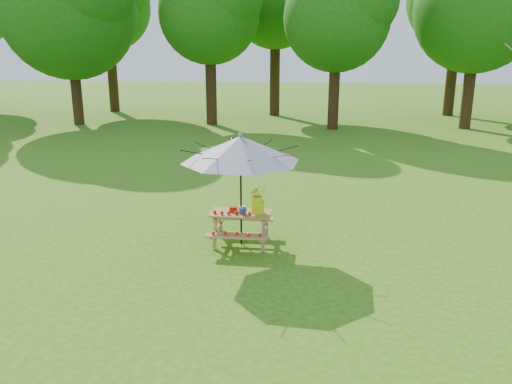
# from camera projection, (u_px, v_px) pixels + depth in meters

# --- Properties ---
(picnic_table) EXTENTS (1.20, 1.32, 0.67)m
(picnic_table) POSITION_uv_depth(u_px,v_px,m) (241.00, 228.00, 10.03)
(picnic_table) COLOR #A17349
(picnic_table) RESTS_ON ground
(patio_umbrella) EXTENTS (2.97, 2.97, 2.27)m
(patio_umbrella) POSITION_uv_depth(u_px,v_px,m) (241.00, 149.00, 9.59)
(patio_umbrella) COLOR black
(patio_umbrella) RESTS_ON ground
(produce_bins) EXTENTS (0.35, 0.43, 0.13)m
(produce_bins) POSITION_uv_depth(u_px,v_px,m) (239.00, 210.00, 9.93)
(produce_bins) COLOR red
(produce_bins) RESTS_ON picnic_table
(tomatoes_row) EXTENTS (0.77, 0.13, 0.07)m
(tomatoes_row) POSITION_uv_depth(u_px,v_px,m) (232.00, 213.00, 9.78)
(tomatoes_row) COLOR red
(tomatoes_row) RESTS_ON picnic_table
(flower_bucket) EXTENTS (0.42, 0.40, 0.57)m
(flower_bucket) POSITION_uv_depth(u_px,v_px,m) (258.00, 198.00, 9.81)
(flower_bucket) COLOR yellow
(flower_bucket) RESTS_ON picnic_table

